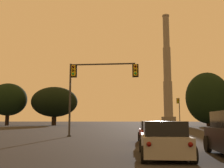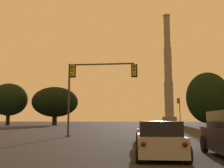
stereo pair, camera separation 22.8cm
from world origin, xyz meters
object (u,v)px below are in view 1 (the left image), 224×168
traffic_light_far_right (179,108)px  traffic_light_overhead_left (92,80)px  hatchback_center_lane_second (163,141)px  smokestack (168,80)px  sedan_center_lane_front (154,133)px

traffic_light_far_right → traffic_light_overhead_left: 41.07m
hatchback_center_lane_second → traffic_light_far_right: bearing=80.0°
smokestack → traffic_light_far_right: bearing=-94.0°
traffic_light_far_right → smokestack: size_ratio=0.13×
sedan_center_lane_front → hatchback_center_lane_second: size_ratio=1.15×
hatchback_center_lane_second → traffic_light_overhead_left: (-5.24, 12.83, 4.55)m
traffic_light_far_right → traffic_light_overhead_left: traffic_light_overhead_left is taller
hatchback_center_lane_second → smokestack: size_ratio=0.08×
sedan_center_lane_front → smokestack: bearing=81.6°
hatchback_center_lane_second → smokestack: bearing=82.7°
sedan_center_lane_front → traffic_light_overhead_left: bearing=128.0°
smokestack → hatchback_center_lane_second: bearing=-96.5°
traffic_light_overhead_left → sedan_center_lane_front: bearing=-50.5°
sedan_center_lane_front → traffic_light_far_right: bearing=78.0°
traffic_light_far_right → sedan_center_lane_front: bearing=-100.6°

